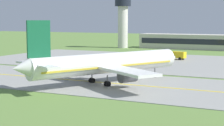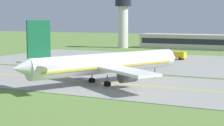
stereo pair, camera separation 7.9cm
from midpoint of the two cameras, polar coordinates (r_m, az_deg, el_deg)
name	(u,v)px [view 2 (the right image)]	position (r m, az deg, el deg)	size (l,w,h in m)	color
ground_plane	(113,84)	(78.29, 0.15, -3.05)	(500.00, 500.00, 0.00)	olive
taxiway_strip	(113,84)	(78.28, 0.15, -3.01)	(240.00, 28.00, 0.10)	gray
apron_pad	(209,64)	(114.60, 14.03, -0.18)	(140.00, 52.00, 0.10)	gray
taxiway_centreline	(113,83)	(78.27, 0.15, -2.97)	(220.00, 0.60, 0.01)	yellow
airplane_lead	(106,64)	(77.32, -0.91, -0.08)	(30.68, 37.03, 12.70)	white
service_truck_fuel	(177,55)	(125.66, 9.45, 1.18)	(6.28, 3.19, 2.60)	yellow
terminal_building	(211,42)	(169.50, 14.21, 2.97)	(60.45, 10.08, 7.49)	beige
control_tower	(123,16)	(174.79, 1.65, 6.92)	(7.60, 7.60, 23.44)	silver
traffic_cone_near_edge	(50,69)	(100.36, -9.04, -0.85)	(0.44, 0.44, 0.60)	orange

